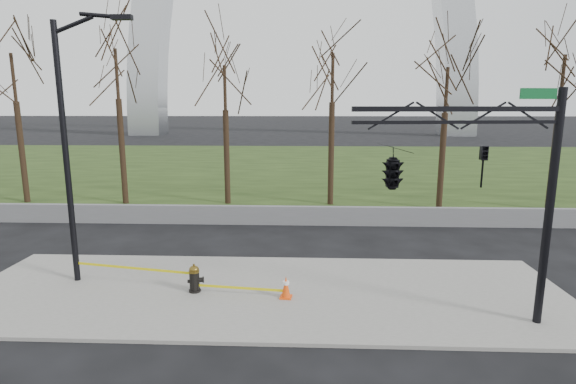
{
  "coord_description": "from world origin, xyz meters",
  "views": [
    {
      "loc": [
        1.2,
        -12.54,
        5.56
      ],
      "look_at": [
        0.61,
        2.0,
        2.75
      ],
      "focal_mm": 27.72,
      "sensor_mm": 36.0,
      "label": 1
    }
  ],
  "objects_px": {
    "street_light": "(71,136)",
    "traffic_cone": "(286,287)",
    "fire_hydrant": "(195,279)",
    "traffic_signal_mast": "(425,168)"
  },
  "relations": [
    {
      "from": "fire_hydrant",
      "to": "traffic_cone",
      "type": "height_order",
      "value": "fire_hydrant"
    },
    {
      "from": "fire_hydrant",
      "to": "street_light",
      "type": "distance_m",
      "value": 5.69
    },
    {
      "from": "traffic_cone",
      "to": "traffic_signal_mast",
      "type": "relative_size",
      "value": 0.11
    },
    {
      "from": "traffic_cone",
      "to": "street_light",
      "type": "xyz_separation_m",
      "value": [
        -6.5,
        1.08,
        4.27
      ]
    },
    {
      "from": "street_light",
      "to": "traffic_cone",
      "type": "bearing_deg",
      "value": -9.66
    },
    {
      "from": "traffic_cone",
      "to": "traffic_signal_mast",
      "type": "distance_m",
      "value": 5.26
    },
    {
      "from": "traffic_cone",
      "to": "street_light",
      "type": "distance_m",
      "value": 7.85
    },
    {
      "from": "fire_hydrant",
      "to": "street_light",
      "type": "bearing_deg",
      "value": 158.98
    },
    {
      "from": "traffic_signal_mast",
      "to": "fire_hydrant",
      "type": "bearing_deg",
      "value": 154.1
    },
    {
      "from": "traffic_cone",
      "to": "traffic_signal_mast",
      "type": "height_order",
      "value": "traffic_signal_mast"
    }
  ]
}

